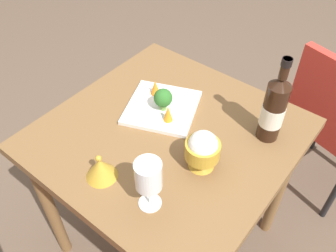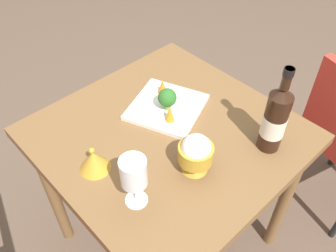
{
  "view_description": "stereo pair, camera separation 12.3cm",
  "coord_description": "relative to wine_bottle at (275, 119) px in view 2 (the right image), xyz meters",
  "views": [
    {
      "loc": [
        0.55,
        -0.68,
        1.65
      ],
      "look_at": [
        0.0,
        0.0,
        0.78
      ],
      "focal_mm": 38.34,
      "sensor_mm": 36.0,
      "label": 1
    },
    {
      "loc": [
        0.64,
        -0.6,
        1.65
      ],
      "look_at": [
        0.0,
        0.0,
        0.78
      ],
      "focal_mm": 38.34,
      "sensor_mm": 36.0,
      "label": 2
    }
  ],
  "objects": [
    {
      "name": "rice_bowl_lid",
      "position": [
        -0.32,
        -0.48,
        -0.09
      ],
      "size": [
        0.1,
        0.1,
        0.09
      ],
      "color": "gold",
      "rests_on": "dining_table"
    },
    {
      "name": "carrot_garnish_right",
      "position": [
        -0.3,
        -0.17,
        -0.08
      ],
      "size": [
        0.03,
        0.03,
        0.06
      ],
      "color": "orange",
      "rests_on": "serving_plate"
    },
    {
      "name": "broccoli_floret",
      "position": [
        -0.36,
        -0.13,
        -0.06
      ],
      "size": [
        0.07,
        0.07,
        0.09
      ],
      "color": "#729E4C",
      "rests_on": "serving_plate"
    },
    {
      "name": "serving_plate",
      "position": [
        -0.37,
        -0.12,
        -0.12
      ],
      "size": [
        0.33,
        0.33,
        0.02
      ],
      "rotation": [
        0.0,
        0.0,
        0.39
      ],
      "color": "white",
      "rests_on": "dining_table"
    },
    {
      "name": "wine_bottle",
      "position": [
        0.0,
        0.0,
        0.0
      ],
      "size": [
        0.08,
        0.08,
        0.32
      ],
      "color": "black",
      "rests_on": "dining_table"
    },
    {
      "name": "carrot_garnish_left",
      "position": [
        -0.43,
        -0.08,
        -0.08
      ],
      "size": [
        0.04,
        0.04,
        0.06
      ],
      "color": "orange",
      "rests_on": "serving_plate"
    },
    {
      "name": "ground_plane",
      "position": [
        -0.28,
        -0.2,
        -0.87
      ],
      "size": [
        8.0,
        8.0,
        0.0
      ],
      "primitive_type": "plane",
      "color": "brown"
    },
    {
      "name": "dining_table",
      "position": [
        -0.28,
        -0.2,
        -0.22
      ],
      "size": [
        0.82,
        0.82,
        0.75
      ],
      "color": "brown",
      "rests_on": "ground_plane"
    },
    {
      "name": "wine_glass",
      "position": [
        -0.14,
        -0.46,
        0.0
      ],
      "size": [
        0.08,
        0.08,
        0.18
      ],
      "color": "white",
      "rests_on": "dining_table"
    },
    {
      "name": "rice_bowl",
      "position": [
        -0.1,
        -0.25,
        -0.05
      ],
      "size": [
        0.11,
        0.11,
        0.14
      ],
      "color": "gold",
      "rests_on": "dining_table"
    }
  ]
}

